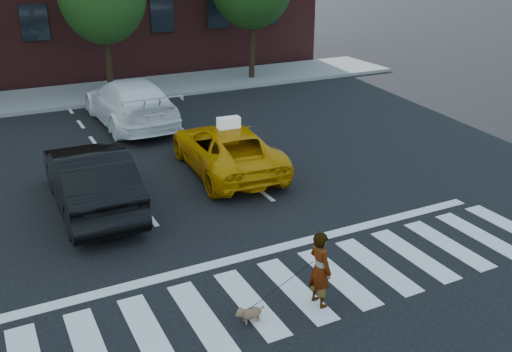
# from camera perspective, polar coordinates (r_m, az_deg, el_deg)

# --- Properties ---
(ground) EXTENTS (120.00, 120.00, 0.00)m
(ground) POSITION_cam_1_polar(r_m,az_deg,el_deg) (11.49, 3.98, -11.27)
(ground) COLOR black
(ground) RESTS_ON ground
(crosswalk) EXTENTS (13.00, 2.40, 0.01)m
(crosswalk) POSITION_cam_1_polar(r_m,az_deg,el_deg) (11.48, 3.98, -11.25)
(crosswalk) COLOR silver
(crosswalk) RESTS_ON ground
(stop_line) EXTENTS (12.00, 0.30, 0.01)m
(stop_line) POSITION_cam_1_polar(r_m,az_deg,el_deg) (12.67, 0.26, -7.70)
(stop_line) COLOR silver
(stop_line) RESTS_ON ground
(sidewalk_far) EXTENTS (30.00, 4.00, 0.15)m
(sidewalk_far) POSITION_cam_1_polar(r_m,az_deg,el_deg) (26.89, -15.53, 8.01)
(sidewalk_far) COLOR slate
(sidewalk_far) RESTS_ON ground
(taxi) EXTENTS (2.65, 5.15, 1.39)m
(taxi) POSITION_cam_1_polar(r_m,az_deg,el_deg) (16.91, -2.98, 2.76)
(taxi) COLOR orange
(taxi) RESTS_ON ground
(black_sedan) EXTENTS (1.82, 5.03, 1.65)m
(black_sedan) POSITION_cam_1_polar(r_m,az_deg,el_deg) (15.00, -16.23, -0.22)
(black_sedan) COLOR black
(black_sedan) RESTS_ON ground
(white_suv) EXTENTS (2.55, 5.94, 1.71)m
(white_suv) POSITION_cam_1_polar(r_m,az_deg,el_deg) (21.87, -12.49, 7.23)
(white_suv) COLOR white
(white_suv) RESTS_ON ground
(woman) EXTENTS (0.41, 0.58, 1.52)m
(woman) POSITION_cam_1_polar(r_m,az_deg,el_deg) (10.72, 6.42, -9.23)
(woman) COLOR #999999
(woman) RESTS_ON ground
(dog) EXTENTS (0.55, 0.26, 0.31)m
(dog) POSITION_cam_1_polar(r_m,az_deg,el_deg) (10.51, -0.68, -13.56)
(dog) COLOR brown
(dog) RESTS_ON ground
(taxi_sign) EXTENTS (0.67, 0.33, 0.32)m
(taxi_sign) POSITION_cam_1_polar(r_m,az_deg,el_deg) (16.47, -2.75, 5.35)
(taxi_sign) COLOR white
(taxi_sign) RESTS_ON taxi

